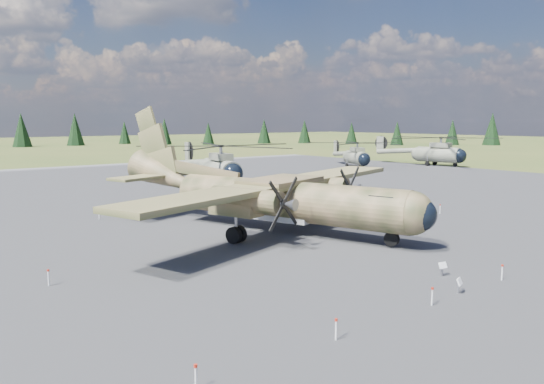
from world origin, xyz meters
TOP-DOWN VIEW (x-y plane):
  - ground at (0.00, 0.00)m, footprint 500.00×500.00m
  - apron at (0.00, 10.00)m, footprint 120.00×120.00m
  - transport_plane at (0.38, 3.85)m, footprint 29.65×26.44m
  - helicopter_near at (11.84, 28.42)m, footprint 23.73×25.48m
  - helicopter_mid at (44.76, 36.03)m, footprint 23.12×23.12m
  - helicopter_far at (59.17, 29.53)m, footprint 23.26×25.50m
  - info_placard_left at (-1.57, -13.30)m, footprint 0.52×0.34m
  - info_placard_right at (0.30, -11.13)m, footprint 0.51×0.29m
  - barrier_fence at (-0.46, -0.08)m, footprint 33.12×29.62m
  - treeline at (-4.07, 1.96)m, footprint 320.49×326.56m

SIDE VIEW (x-z plane):
  - ground at x=0.00m, z-range 0.00..0.00m
  - apron at x=0.00m, z-range -0.02..0.02m
  - info_placard_right at x=0.30m, z-range 0.13..0.88m
  - info_placard_left at x=-1.57m, z-range 0.13..0.89m
  - barrier_fence at x=-0.46m, z-range 0.08..0.93m
  - transport_plane at x=0.38m, z-range -2.11..7.82m
  - helicopter_mid at x=44.76m, z-range 0.93..5.36m
  - helicopter_near at x=11.84m, z-range 1.09..6.28m
  - helicopter_far at x=59.17m, z-range 1.09..6.30m
  - treeline at x=-4.07m, z-range -0.63..10.33m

